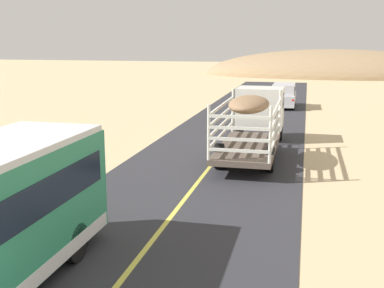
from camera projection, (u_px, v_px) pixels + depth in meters
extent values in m
cube|color=silver|center=(260.00, 108.00, 26.72)|extent=(2.50, 2.20, 2.20)
cube|color=#192333|center=(260.00, 99.00, 26.62)|extent=(2.53, 1.54, 0.70)
cube|color=brown|center=(248.00, 148.00, 21.81)|extent=(2.50, 6.40, 0.24)
cylinder|color=silver|center=(233.00, 110.00, 24.81)|extent=(0.12, 0.12, 2.20)
cylinder|color=silver|center=(280.00, 112.00, 24.28)|extent=(0.12, 0.12, 2.20)
cylinder|color=silver|center=(209.00, 133.00, 18.83)|extent=(0.12, 0.12, 2.20)
cylinder|color=silver|center=(270.00, 135.00, 18.30)|extent=(0.12, 0.12, 2.20)
cube|color=silver|center=(222.00, 134.00, 21.97)|extent=(0.08, 6.30, 0.12)
cube|color=silver|center=(276.00, 137.00, 21.42)|extent=(0.08, 6.30, 0.12)
cube|color=silver|center=(239.00, 151.00, 18.69)|extent=(2.40, 0.08, 0.12)
cube|color=silver|center=(222.00, 125.00, 21.87)|extent=(0.08, 6.30, 0.12)
cube|color=silver|center=(276.00, 127.00, 21.33)|extent=(0.08, 6.30, 0.12)
cube|color=silver|center=(239.00, 140.00, 18.59)|extent=(2.40, 0.08, 0.12)
cube|color=silver|center=(222.00, 115.00, 21.78)|extent=(0.08, 6.30, 0.12)
cube|color=silver|center=(276.00, 117.00, 21.24)|extent=(0.08, 6.30, 0.12)
cube|color=silver|center=(239.00, 128.00, 18.50)|extent=(2.40, 0.08, 0.12)
cube|color=silver|center=(222.00, 105.00, 21.69)|extent=(0.08, 6.30, 0.12)
cube|color=silver|center=(277.00, 107.00, 21.15)|extent=(0.08, 6.30, 0.12)
cube|color=silver|center=(239.00, 117.00, 18.41)|extent=(2.40, 0.08, 0.12)
ellipsoid|color=#8C6B4C|center=(249.00, 104.00, 21.40)|extent=(1.75, 3.84, 0.70)
cylinder|color=black|center=(240.00, 129.00, 27.23)|extent=(0.32, 1.10, 1.10)
cylinder|color=black|center=(279.00, 131.00, 26.74)|extent=(0.32, 1.10, 1.10)
cylinder|color=black|center=(219.00, 156.00, 20.87)|extent=(0.32, 1.10, 1.10)
cylinder|color=black|center=(270.00, 159.00, 20.38)|extent=(0.32, 1.10, 1.10)
cylinder|color=black|center=(74.00, 242.00, 12.08)|extent=(0.30, 1.00, 1.00)
cube|color=silver|center=(284.00, 99.00, 40.10)|extent=(1.90, 4.60, 0.90)
cube|color=silver|center=(284.00, 89.00, 39.78)|extent=(1.75, 3.59, 0.80)
cube|color=#192333|center=(284.00, 89.00, 39.77)|extent=(1.79, 3.22, 0.44)
cube|color=silver|center=(282.00, 106.00, 38.05)|extent=(1.86, 0.20, 0.24)
cube|color=red|center=(272.00, 100.00, 38.08)|extent=(0.16, 0.06, 0.14)
cube|color=red|center=(293.00, 100.00, 37.70)|extent=(0.16, 0.06, 0.14)
cylinder|color=black|center=(275.00, 100.00, 41.70)|extent=(0.26, 0.76, 0.76)
cylinder|color=black|center=(294.00, 101.00, 41.33)|extent=(0.26, 0.76, 0.76)
cylinder|color=black|center=(272.00, 104.00, 38.99)|extent=(0.26, 0.76, 0.76)
cylinder|color=black|center=(293.00, 105.00, 38.62)|extent=(0.26, 0.76, 0.76)
ellipsoid|color=#997C5A|center=(333.00, 75.00, 76.64)|extent=(40.73, 20.25, 8.20)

